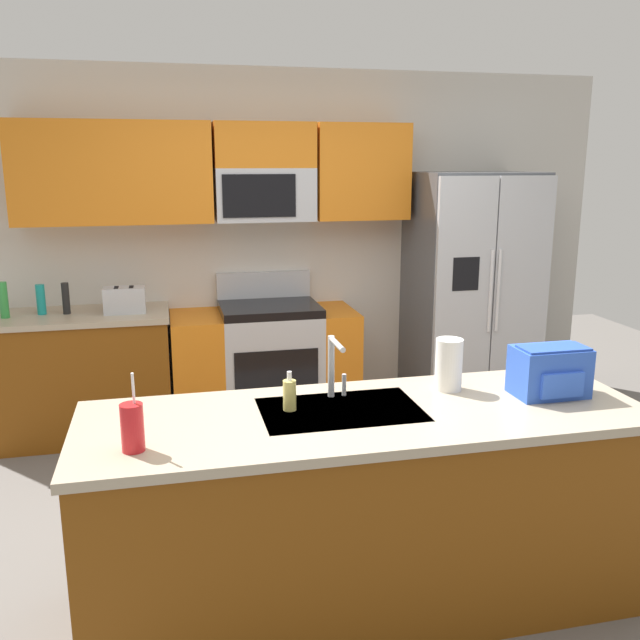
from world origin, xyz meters
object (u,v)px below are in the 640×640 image
object	(u,v)px
range_oven	(265,364)
paper_towel_roll	(449,364)
pepper_mill	(66,298)
drink_cup_red	(132,427)
bottle_green	(4,300)
sink_faucet	(334,362)
toaster	(125,300)
bottle_teal	(41,299)
backpack	(550,370)
refrigerator	(471,294)
soap_dispenser	(290,395)

from	to	relation	value
range_oven	paper_towel_roll	size ratio (longest dim) A/B	5.67
pepper_mill	paper_towel_roll	distance (m)	2.83
range_oven	drink_cup_red	distance (m)	2.66
drink_cup_red	bottle_green	bearing A→B (deg)	110.76
bottle_green	paper_towel_roll	world-z (taller)	bottle_green
pepper_mill	range_oven	bearing A→B (deg)	0.10
pepper_mill	paper_towel_roll	xyz separation A→B (m)	(1.92, -2.08, 0.01)
range_oven	sink_faucet	bearing A→B (deg)	-89.87
toaster	drink_cup_red	xyz separation A→B (m)	(0.14, -2.41, 0.00)
bottle_teal	backpack	bearing A→B (deg)	-42.40
toaster	bottle_teal	distance (m)	0.56
refrigerator	drink_cup_red	distance (m)	3.43
drink_cup_red	refrigerator	bearing A→B (deg)	44.22
refrigerator	soap_dispenser	xyz separation A→B (m)	(-1.82, -2.11, 0.04)
drink_cup_red	soap_dispenser	world-z (taller)	drink_cup_red
bottle_green	drink_cup_red	size ratio (longest dim) A/B	0.82
drink_cup_red	soap_dispenser	size ratio (longest dim) A/B	1.76
paper_towel_roll	backpack	xyz separation A→B (m)	(0.41, -0.18, -0.00)
sink_faucet	pepper_mill	bearing A→B (deg)	123.53
toaster	bottle_teal	size ratio (longest dim) A/B	1.34
toaster	backpack	size ratio (longest dim) A/B	0.88
refrigerator	drink_cup_red	world-z (taller)	refrigerator
toaster	backpack	world-z (taller)	backpack
paper_towel_roll	backpack	bearing A→B (deg)	-23.31
pepper_mill	bottle_teal	world-z (taller)	pepper_mill
pepper_mill	drink_cup_red	size ratio (longest dim) A/B	0.73
bottle_green	sink_faucet	xyz separation A→B (m)	(1.77, -2.04, 0.05)
range_oven	bottle_teal	xyz separation A→B (m)	(-1.54, 0.02, 0.56)
pepper_mill	bottle_teal	size ratio (longest dim) A/B	1.04
range_oven	bottle_teal	size ratio (longest dim) A/B	6.53
range_oven	drink_cup_red	world-z (taller)	drink_cup_red
refrigerator	drink_cup_red	size ratio (longest dim) A/B	6.19
pepper_mill	sink_faucet	xyz separation A→B (m)	(1.38, -2.08, 0.06)
drink_cup_red	soap_dispenser	distance (m)	0.69
refrigerator	paper_towel_roll	xyz separation A→B (m)	(-1.06, -2.01, 0.09)
bottle_green	bottle_teal	size ratio (longest dim) A/B	1.17
toaster	pepper_mill	bearing A→B (deg)	172.72
toaster	bottle_teal	world-z (taller)	bottle_teal
refrigerator	toaster	size ratio (longest dim) A/B	6.61
range_oven	backpack	xyz separation A→B (m)	(0.96, -2.26, 0.57)
refrigerator	paper_towel_roll	distance (m)	2.28
refrigerator	toaster	distance (m)	2.59
refrigerator	soap_dispenser	size ratio (longest dim) A/B	10.88
range_oven	bottle_green	world-z (taller)	bottle_green
backpack	bottle_teal	bearing A→B (deg)	137.60
backpack	drink_cup_red	bearing A→B (deg)	-173.61
bottle_teal	toaster	bearing A→B (deg)	-7.45
range_oven	bottle_green	distance (m)	1.86
range_oven	drink_cup_red	xyz separation A→B (m)	(-0.84, -2.46, 0.55)
range_oven	refrigerator	distance (m)	1.68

